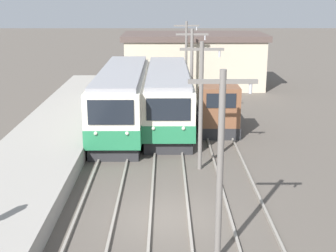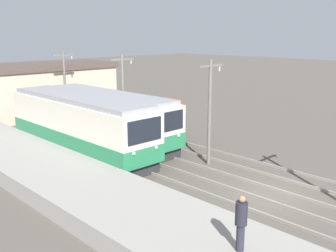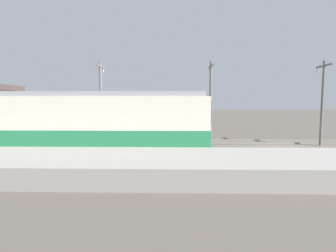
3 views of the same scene
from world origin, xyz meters
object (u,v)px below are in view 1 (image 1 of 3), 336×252
at_px(shunting_locomotive, 216,110).
at_px(catenary_mast_mid, 201,101).
at_px(catenary_mast_near, 221,160).
at_px(catenary_mast_distant, 186,56).
at_px(commuter_train_center, 168,99).
at_px(commuter_train_left, 123,102).
at_px(catenary_mast_far, 192,73).

relative_size(shunting_locomotive, catenary_mast_mid, 0.91).
bearing_deg(catenary_mast_mid, shunting_locomotive, 77.92).
bearing_deg(catenary_mast_near, catenary_mast_distant, 90.00).
relative_size(shunting_locomotive, catenary_mast_distant, 0.91).
distance_m(catenary_mast_mid, catenary_mast_distant, 16.00).
bearing_deg(commuter_train_center, catenary_mast_mid, -79.22).
relative_size(commuter_train_left, catenary_mast_mid, 2.07).
distance_m(catenary_mast_near, catenary_mast_mid, 8.00).
relative_size(commuter_train_left, shunting_locomotive, 2.29).
bearing_deg(catenary_mast_far, shunting_locomotive, -34.70).
bearing_deg(catenary_mast_distant, catenary_mast_mid, -90.00).
relative_size(catenary_mast_far, catenary_mast_distant, 1.00).
relative_size(shunting_locomotive, catenary_mast_far, 0.91).
bearing_deg(catenary_mast_near, commuter_train_center, 95.41).
xyz_separation_m(catenary_mast_far, catenary_mast_distant, (0.00, 8.00, 0.00)).
bearing_deg(commuter_train_center, catenary_mast_far, 2.99).
height_order(commuter_train_left, catenary_mast_near, catenary_mast_near).
bearing_deg(catenary_mast_mid, catenary_mast_distant, 90.00).
distance_m(commuter_train_left, commuter_train_center, 2.95).
distance_m(commuter_train_left, catenary_mast_distant, 10.12).
bearing_deg(catenary_mast_near, catenary_mast_mid, 90.00).
bearing_deg(shunting_locomotive, commuter_train_left, 179.82).
height_order(catenary_mast_near, catenary_mast_far, same).
xyz_separation_m(shunting_locomotive, catenary_mast_distant, (-1.49, 9.03, 2.16)).
distance_m(commuter_train_center, catenary_mast_distant, 8.39).
bearing_deg(catenary_mast_far, commuter_train_center, -177.01).
bearing_deg(commuter_train_left, catenary_mast_mid, -58.34).
bearing_deg(catenary_mast_distant, commuter_train_center, -100.58).
bearing_deg(catenary_mast_near, commuter_train_left, 106.04).
height_order(catenary_mast_mid, catenary_mast_distant, same).
bearing_deg(commuter_train_left, catenary_mast_far, 13.24).
height_order(shunting_locomotive, catenary_mast_far, catenary_mast_far).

